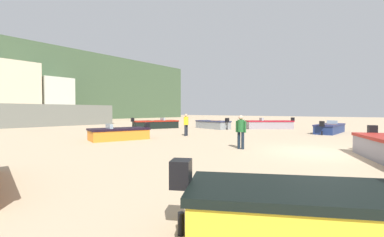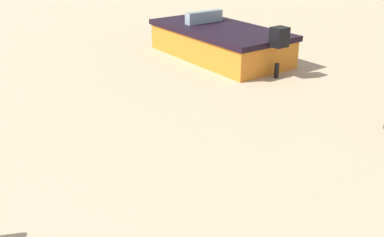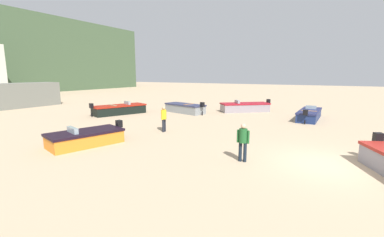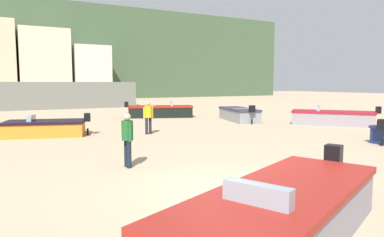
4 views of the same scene
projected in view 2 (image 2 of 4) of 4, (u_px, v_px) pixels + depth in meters
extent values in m
cube|color=orange|center=(219.00, 45.00, 10.39)|extent=(3.80, 2.56, 0.62)
cube|color=black|center=(219.00, 29.00, 10.24)|extent=(3.92, 2.67, 0.12)
cube|color=black|center=(279.00, 37.00, 8.74)|extent=(0.36, 0.38, 0.40)
cylinder|color=black|center=(277.00, 71.00, 9.02)|extent=(0.12, 0.12, 0.31)
cube|color=#8C9EA8|center=(204.00, 17.00, 10.61)|extent=(0.47, 1.02, 0.28)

